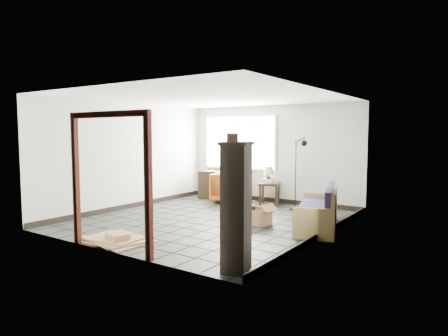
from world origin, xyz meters
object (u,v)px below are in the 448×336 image
Objects in this scene: futon_sofa at (320,213)px; side_table at (270,187)px; armchair at (230,186)px; tall_shelf at (236,206)px.

futon_sofa reaches higher than side_table.
armchair is 1.08m from side_table.
tall_shelf is at bearing -67.05° from side_table.
side_table is at bearing 121.43° from futon_sofa.
futon_sofa is 3.47m from armchair.
tall_shelf reaches higher than futon_sofa.
futon_sofa is 1.15× the size of tall_shelf.
armchair is 1.36× the size of side_table.
tall_shelf reaches higher than armchair.
tall_shelf reaches higher than side_table.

